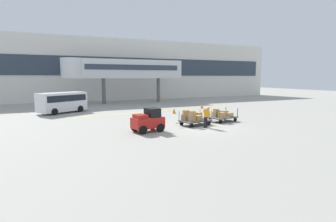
{
  "coord_description": "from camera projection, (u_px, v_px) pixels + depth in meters",
  "views": [
    {
      "loc": [
        -10.13,
        -16.79,
        3.66
      ],
      "look_at": [
        -1.91,
        1.25,
        1.13
      ],
      "focal_mm": 28.35,
      "sensor_mm": 36.0,
      "label": 1
    }
  ],
  "objects": [
    {
      "name": "ground_plane",
      "position": [
        198.0,
        127.0,
        19.79
      ],
      "size": [
        120.0,
        120.0,
        0.0
      ],
      "primitive_type": "plane",
      "color": "#9E9B91"
    },
    {
      "name": "apron_lead_line",
      "position": [
        163.0,
        110.0,
        29.26
      ],
      "size": [
        20.47,
        2.76,
        0.01
      ],
      "primitive_type": "cube",
      "rotation": [
        0.0,
        0.0,
        0.12
      ],
      "color": "yellow",
      "rests_on": "ground_plane"
    },
    {
      "name": "terminal_building",
      "position": [
        115.0,
        70.0,
        42.63
      ],
      "size": [
        59.1,
        2.51,
        9.7
      ],
      "color": "silver",
      "rests_on": "ground_plane"
    },
    {
      "name": "jet_bridge",
      "position": [
        120.0,
        69.0,
        36.94
      ],
      "size": [
        16.8,
        3.0,
        6.11
      ],
      "color": "silver",
      "rests_on": "ground_plane"
    },
    {
      "name": "baggage_tug",
      "position": [
        148.0,
        121.0,
        17.84
      ],
      "size": [
        2.27,
        1.56,
        1.58
      ],
      "color": "red",
      "rests_on": "ground_plane"
    },
    {
      "name": "baggage_cart_lead",
      "position": [
        193.0,
        118.0,
        20.18
      ],
      "size": [
        3.08,
        1.8,
        1.19
      ],
      "color": "#4C4C4F",
      "rests_on": "ground_plane"
    },
    {
      "name": "baggage_cart_middle",
      "position": [
        222.0,
        116.0,
        21.94
      ],
      "size": [
        3.08,
        1.8,
        1.1
      ],
      "color": "#4C4C4F",
      "rests_on": "ground_plane"
    },
    {
      "name": "baggage_handler",
      "position": [
        206.0,
        116.0,
        19.21
      ],
      "size": [
        0.53,
        0.54,
        1.56
      ],
      "color": "black",
      "rests_on": "ground_plane"
    },
    {
      "name": "shuttle_van",
      "position": [
        62.0,
        101.0,
        27.26
      ],
      "size": [
        5.1,
        4.09,
        2.1
      ],
      "color": "silver",
      "rests_on": "ground_plane"
    },
    {
      "name": "safety_cone_near",
      "position": [
        202.0,
        106.0,
        31.34
      ],
      "size": [
        0.36,
        0.36,
        0.55
      ],
      "primitive_type": "cone",
      "color": "orange",
      "rests_on": "ground_plane"
    },
    {
      "name": "safety_cone_far",
      "position": [
        174.0,
        111.0,
        26.94
      ],
      "size": [
        0.36,
        0.36,
        0.55
      ],
      "primitive_type": "cone",
      "color": "orange",
      "rests_on": "ground_plane"
    }
  ]
}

